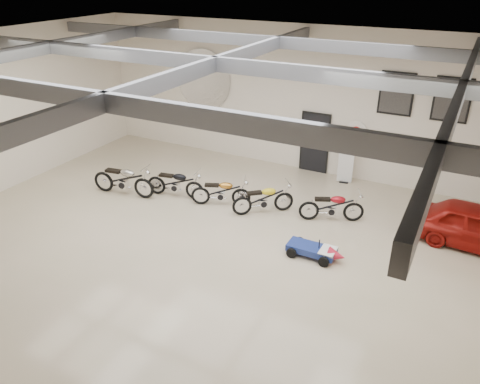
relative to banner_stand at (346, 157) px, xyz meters
The scene contains 17 objects.
floor 5.85m from the banner_stand, 107.90° to the right, with size 16.00×12.00×0.01m, color #C8B199.
ceiling 7.07m from the banner_stand, 107.90° to the right, with size 16.00×12.00×0.01m, color slate.
back_wall 2.43m from the banner_stand, 164.28° to the left, with size 16.00×0.02×5.00m, color beige.
ceiling_beams 6.93m from the banner_stand, 107.90° to the right, with size 15.80×11.80×0.32m, color #5C5E64, non-canonical shape.
door 1.36m from the banner_stand, 160.57° to the left, with size 0.92×0.08×2.10m, color black.
logo_plaque 6.09m from the banner_stand, behind, with size 2.30×0.06×1.16m, color silver, non-canonical shape.
poster_left 2.54m from the banner_stand, 20.60° to the left, with size 1.05×0.08×1.35m, color black, non-canonical shape.
poster_mid 3.59m from the banner_stand, ahead, with size 1.05×0.08×1.35m, color black, non-canonical shape.
oil_sign 0.90m from the banner_stand, 74.60° to the left, with size 0.72×0.10×0.72m, color white, non-canonical shape.
banner_stand is the anchor object (origin of this frame).
motorcycle_silver 7.36m from the banner_stand, 145.28° to the right, with size 2.11×0.66×1.10m, color silver, non-canonical shape.
motorcycle_black 5.73m from the banner_stand, 141.78° to the right, with size 1.88×0.58×0.98m, color silver, non-canonical shape.
motorcycle_gold 4.49m from the banner_stand, 130.75° to the right, with size 1.79×0.55×0.93m, color silver, non-canonical shape.
motorcycle_yellow 3.62m from the banner_stand, 115.62° to the right, with size 1.84×0.57×0.96m, color silver, non-canonical shape.
motorcycle_red 2.82m from the banner_stand, 81.96° to the right, with size 1.82×0.57×0.95m, color silver, non-canonical shape.
go_kart 4.86m from the banner_stand, 82.29° to the right, with size 1.51×0.68×0.55m, color navy, non-canonical shape.
vintage_car 4.84m from the banner_stand, 29.03° to the right, with size 3.42×1.38×1.17m, color maroon.
Camera 1 is at (5.27, -9.00, 6.74)m, focal length 35.00 mm.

